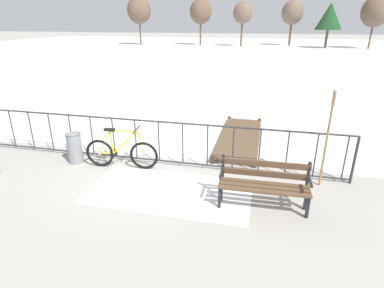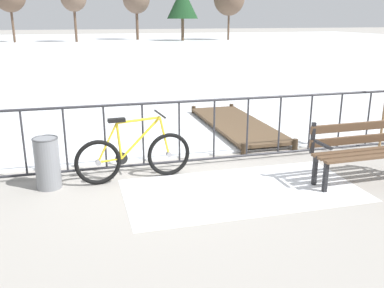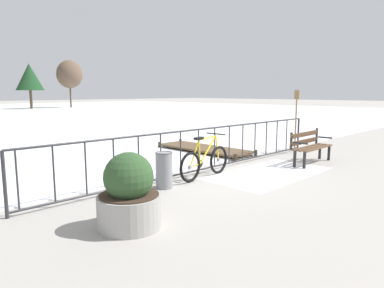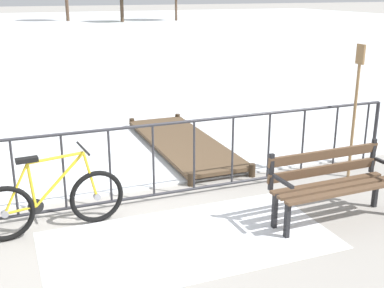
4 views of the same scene
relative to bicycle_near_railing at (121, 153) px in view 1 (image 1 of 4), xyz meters
name	(u,v)px [view 1 (image 1 of 4)]	position (x,y,z in m)	size (l,w,h in m)	color
ground_plane	(149,162)	(0.49, 0.40, -0.37)	(160.00, 160.00, 0.00)	#9E9991
frozen_pond	(243,52)	(0.49, 28.80, -0.35)	(80.00, 56.00, 0.03)	white
snow_patch	(169,191)	(1.38, -0.80, -0.36)	(3.25, 1.65, 0.01)	white
railing_fence	(147,141)	(0.49, 0.40, 0.19)	(9.06, 0.06, 1.07)	#2D2D33
bicycle_near_railing	(121,153)	(0.00, 0.00, 0.00)	(1.71, 0.52, 0.97)	black
park_bench	(264,181)	(3.20, -0.89, 0.14)	(1.61, 0.52, 0.89)	brown
trash_bin	(75,148)	(-1.20, 0.01, 0.00)	(0.35, 0.35, 0.73)	gray
oar_upright	(328,134)	(4.35, 0.17, 0.77)	(0.04, 0.16, 1.98)	#937047
wooden_dock	(240,137)	(2.50, 2.35, -0.25)	(1.10, 3.40, 0.20)	brown
tree_far_west	(243,13)	(-0.49, 36.82, 3.67)	(2.38, 2.38, 5.38)	brown
tree_west_mid	(293,13)	(5.68, 39.36, 3.73)	(2.76, 2.76, 5.65)	brown
tree_centre	(376,12)	(14.64, 36.52, 3.74)	(3.12, 3.12, 5.84)	brown
tree_east_mid	(330,16)	(9.77, 36.41, 3.26)	(3.06, 3.06, 5.16)	brown
tree_far_east	(139,10)	(-14.16, 36.16, 4.05)	(3.13, 3.13, 6.15)	brown
tree_extra	(201,12)	(-6.08, 37.69, 3.90)	(2.89, 2.89, 5.87)	brown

